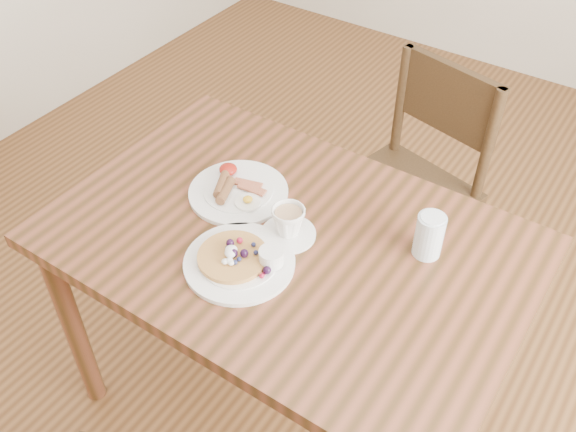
{
  "coord_description": "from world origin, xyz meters",
  "views": [
    {
      "loc": [
        0.65,
        -0.96,
        1.88
      ],
      "look_at": [
        0.0,
        0.0,
        0.82
      ],
      "focal_mm": 40.0,
      "sensor_mm": 36.0,
      "label": 1
    }
  ],
  "objects_px": {
    "water_glass": "(429,236)",
    "chair_far": "(411,180)",
    "pancake_plate": "(241,260)",
    "teacup_saucer": "(288,224)",
    "dining_table": "(288,263)",
    "breakfast_plate": "(237,190)"
  },
  "relations": [
    {
      "from": "dining_table",
      "to": "pancake_plate",
      "type": "xyz_separation_m",
      "value": [
        -0.04,
        -0.14,
        0.11
      ]
    },
    {
      "from": "pancake_plate",
      "to": "water_glass",
      "type": "distance_m",
      "value": 0.46
    },
    {
      "from": "chair_far",
      "to": "teacup_saucer",
      "type": "bearing_deg",
      "value": 99.33
    },
    {
      "from": "dining_table",
      "to": "water_glass",
      "type": "height_order",
      "value": "water_glass"
    },
    {
      "from": "pancake_plate",
      "to": "teacup_saucer",
      "type": "bearing_deg",
      "value": 75.48
    },
    {
      "from": "chair_far",
      "to": "pancake_plate",
      "type": "xyz_separation_m",
      "value": [
        -0.09,
        -0.82,
        0.27
      ]
    },
    {
      "from": "chair_far",
      "to": "teacup_saucer",
      "type": "height_order",
      "value": "chair_far"
    },
    {
      "from": "dining_table",
      "to": "chair_far",
      "type": "distance_m",
      "value": 0.7
    },
    {
      "from": "chair_far",
      "to": "pancake_plate",
      "type": "relative_size",
      "value": 3.26
    },
    {
      "from": "dining_table",
      "to": "teacup_saucer",
      "type": "height_order",
      "value": "teacup_saucer"
    },
    {
      "from": "water_glass",
      "to": "teacup_saucer",
      "type": "bearing_deg",
      "value": -156.2
    },
    {
      "from": "chair_far",
      "to": "water_glass",
      "type": "distance_m",
      "value": 0.68
    },
    {
      "from": "breakfast_plate",
      "to": "water_glass",
      "type": "relative_size",
      "value": 2.32
    },
    {
      "from": "chair_far",
      "to": "teacup_saucer",
      "type": "distance_m",
      "value": 0.74
    },
    {
      "from": "breakfast_plate",
      "to": "water_glass",
      "type": "bearing_deg",
      "value": 8.94
    },
    {
      "from": "chair_far",
      "to": "breakfast_plate",
      "type": "distance_m",
      "value": 0.72
    },
    {
      "from": "breakfast_plate",
      "to": "teacup_saucer",
      "type": "xyz_separation_m",
      "value": [
        0.21,
        -0.06,
        0.03
      ]
    },
    {
      "from": "dining_table",
      "to": "breakfast_plate",
      "type": "distance_m",
      "value": 0.24
    },
    {
      "from": "teacup_saucer",
      "to": "water_glass",
      "type": "relative_size",
      "value": 1.2
    },
    {
      "from": "breakfast_plate",
      "to": "water_glass",
      "type": "xyz_separation_m",
      "value": [
        0.52,
        0.08,
        0.05
      ]
    },
    {
      "from": "water_glass",
      "to": "chair_far",
      "type": "bearing_deg",
      "value": 116.17
    },
    {
      "from": "chair_far",
      "to": "water_glass",
      "type": "xyz_separation_m",
      "value": [
        0.26,
        -0.54,
        0.32
      ]
    }
  ]
}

